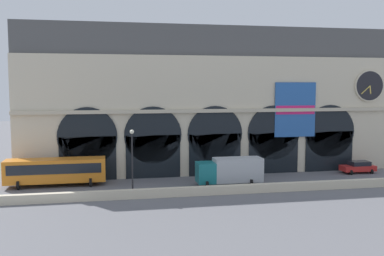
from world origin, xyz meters
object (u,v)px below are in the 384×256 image
(car_east, at_px, (358,167))
(street_lamp_quayside, at_px, (132,154))
(box_truck_center, at_px, (230,170))
(bus_west, at_px, (56,170))

(car_east, height_order, street_lamp_quayside, street_lamp_quayside)
(box_truck_center, distance_m, street_lamp_quayside, 11.94)
(street_lamp_quayside, bearing_deg, box_truck_center, 15.43)
(bus_west, distance_m, car_east, 37.77)
(box_truck_center, relative_size, car_east, 1.70)
(bus_west, distance_m, box_truck_center, 19.75)
(car_east, bearing_deg, box_truck_center, -169.02)
(bus_west, relative_size, box_truck_center, 1.47)
(car_east, bearing_deg, bus_west, -179.68)
(bus_west, height_order, street_lamp_quayside, street_lamp_quayside)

